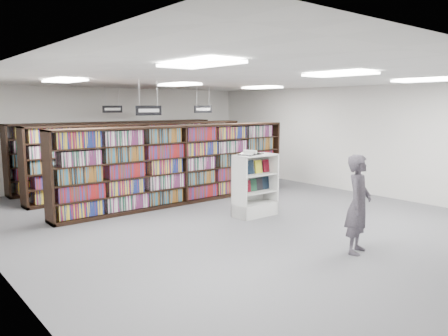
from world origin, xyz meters
TOP-DOWN VIEW (x-y plane):
  - floor at (0.00, 0.00)m, footprint 12.00×12.00m
  - ceiling at (0.00, 0.00)m, footprint 10.00×12.00m
  - wall_back at (0.00, 6.00)m, footprint 10.00×0.10m
  - wall_right at (5.00, 0.00)m, footprint 0.10×12.00m
  - bookshelf_row_near at (0.00, 2.00)m, footprint 7.00×0.60m
  - bookshelf_row_mid at (0.00, 4.00)m, footprint 7.00×0.60m
  - bookshelf_row_far at (0.00, 5.70)m, footprint 7.00×0.60m
  - aisle_sign_left at (-1.50, 1.00)m, footprint 0.65×0.02m
  - aisle_sign_right at (1.50, 3.00)m, footprint 0.65×0.02m
  - aisle_sign_center at (-0.50, 5.00)m, footprint 0.65×0.02m
  - troffer_front_left at (-3.00, -3.00)m, footprint 0.60×1.20m
  - troffer_front_center at (0.00, -3.00)m, footprint 0.60×1.20m
  - troffer_front_right at (3.00, -3.00)m, footprint 0.60×1.20m
  - troffer_back_left at (-3.00, 2.00)m, footprint 0.60×1.20m
  - troffer_back_center at (0.00, 2.00)m, footprint 0.60×1.20m
  - troffer_back_right at (3.00, 2.00)m, footprint 0.60×1.20m
  - endcap_display at (0.60, -0.24)m, footprint 1.06×0.54m
  - open_book at (0.51, -0.19)m, footprint 0.72×0.56m
  - shopper at (0.20, -3.36)m, footprint 0.75×0.62m

SIDE VIEW (x-z plane):
  - floor at x=0.00m, z-range 0.00..0.00m
  - endcap_display at x=0.60m, z-range -0.25..1.23m
  - shopper at x=0.20m, z-range 0.00..1.77m
  - bookshelf_row_near at x=0.00m, z-range 0.00..2.10m
  - bookshelf_row_mid at x=0.00m, z-range 0.00..2.10m
  - bookshelf_row_far at x=0.00m, z-range 0.00..2.10m
  - open_book at x=0.51m, z-range 1.44..1.57m
  - wall_back at x=0.00m, z-range 0.00..3.20m
  - wall_right at x=5.00m, z-range 0.00..3.20m
  - aisle_sign_left at x=-1.50m, z-range 2.13..2.93m
  - aisle_sign_right at x=1.50m, z-range 2.13..2.93m
  - aisle_sign_center at x=-0.50m, z-range 2.13..2.93m
  - troffer_front_left at x=-3.00m, z-range 3.14..3.18m
  - troffer_front_center at x=0.00m, z-range 3.14..3.18m
  - troffer_front_right at x=3.00m, z-range 3.14..3.18m
  - troffer_back_left at x=-3.00m, z-range 3.14..3.18m
  - troffer_back_center at x=0.00m, z-range 3.14..3.18m
  - troffer_back_right at x=3.00m, z-range 3.14..3.18m
  - ceiling at x=0.00m, z-range 3.15..3.25m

